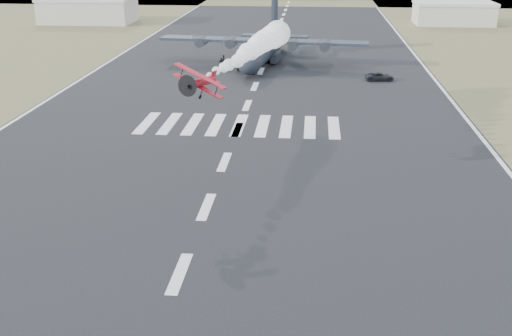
# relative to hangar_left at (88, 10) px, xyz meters

# --- Properties ---
(runway_markings) EXTENTS (60.00, 260.00, 0.01)m
(runway_markings) POSITION_rel_hangar_left_xyz_m (52.00, -85.00, -3.40)
(runway_markings) COLOR silver
(runway_markings) RESTS_ON ground
(hangar_left) EXTENTS (24.50, 14.50, 6.70)m
(hangar_left) POSITION_rel_hangar_left_xyz_m (0.00, 0.00, 0.00)
(hangar_left) COLOR #B0AB9C
(hangar_left) RESTS_ON ground
(hangar_right) EXTENTS (20.50, 12.50, 5.90)m
(hangar_right) POSITION_rel_hangar_left_xyz_m (98.00, 5.00, -0.40)
(hangar_right) COLOR #B0AB9C
(hangar_right) RESTS_ON ground
(aerobatic_biplane) EXTENTS (5.31, 5.10, 3.03)m
(aerobatic_biplane) POSITION_rel_hangar_left_xyz_m (50.69, -114.97, 6.56)
(aerobatic_biplane) COLOR red
(smoke_trail) EXTENTS (7.16, 29.48, 3.49)m
(smoke_trail) POSITION_rel_hangar_left_xyz_m (55.16, -90.95, 6.78)
(smoke_trail) COLOR white
(transport_aircraft) EXTENTS (38.85, 31.91, 11.21)m
(transport_aircraft) POSITION_rel_hangar_left_xyz_m (52.03, -52.65, -0.52)
(transport_aircraft) COLOR #1E262D
(transport_aircraft) RESTS_ON ground
(support_vehicle) EXTENTS (4.94, 2.73, 1.31)m
(support_vehicle) POSITION_rel_hangar_left_xyz_m (72.20, -66.84, -2.75)
(support_vehicle) COLOR black
(support_vehicle) RESTS_ON ground
(crew_a) EXTENTS (0.73, 0.76, 1.61)m
(crew_a) POSITION_rel_hangar_left_xyz_m (48.10, -62.85, -2.60)
(crew_a) COLOR black
(crew_a) RESTS_ON ground
(crew_b) EXTENTS (0.75, 0.93, 1.65)m
(crew_b) POSITION_rel_hangar_left_xyz_m (48.13, -57.86, -2.58)
(crew_b) COLOR black
(crew_b) RESTS_ON ground
(crew_c) EXTENTS (1.23, 1.06, 1.74)m
(crew_c) POSITION_rel_hangar_left_xyz_m (45.83, -58.70, -2.54)
(crew_c) COLOR black
(crew_c) RESTS_ON ground
(crew_d) EXTENTS (1.20, 0.94, 1.83)m
(crew_d) POSITION_rel_hangar_left_xyz_m (44.57, -58.57, -2.49)
(crew_d) COLOR black
(crew_d) RESTS_ON ground
(crew_e) EXTENTS (0.87, 0.61, 1.65)m
(crew_e) POSITION_rel_hangar_left_xyz_m (48.76, -56.92, -2.58)
(crew_e) COLOR black
(crew_e) RESTS_ON ground
(crew_f) EXTENTS (0.88, 1.69, 1.74)m
(crew_f) POSITION_rel_hangar_left_xyz_m (48.19, -61.46, -2.54)
(crew_f) COLOR black
(crew_f) RESTS_ON ground
(crew_g) EXTENTS (0.77, 0.69, 1.79)m
(crew_g) POSITION_rel_hangar_left_xyz_m (48.99, -58.85, -2.51)
(crew_g) COLOR black
(crew_g) RESTS_ON ground
(crew_h) EXTENTS (0.99, 1.02, 1.81)m
(crew_h) POSITION_rel_hangar_left_xyz_m (44.67, -55.80, -2.50)
(crew_h) COLOR black
(crew_h) RESTS_ON ground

